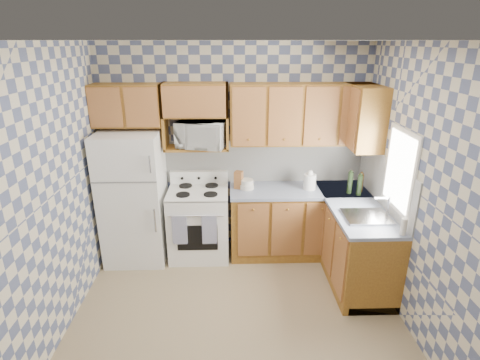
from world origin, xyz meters
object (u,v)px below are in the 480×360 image
object	(u,v)px
stove_body	(199,224)
electric_kettle	(310,182)
refrigerator	(134,198)
microwave	(202,134)

from	to	relation	value
stove_body	electric_kettle	distance (m)	1.53
refrigerator	stove_body	distance (m)	0.89
refrigerator	electric_kettle	distance (m)	2.23
microwave	electric_kettle	distance (m)	1.49
refrigerator	microwave	distance (m)	1.18
stove_body	microwave	xyz separation A→B (m)	(0.07, 0.14, 1.16)
refrigerator	electric_kettle	size ratio (longest dim) A/B	8.48
stove_body	microwave	distance (m)	1.17
stove_body	microwave	size ratio (longest dim) A/B	1.53
refrigerator	electric_kettle	xyz separation A→B (m)	(2.23, 0.03, 0.18)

